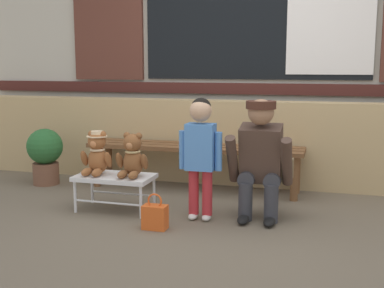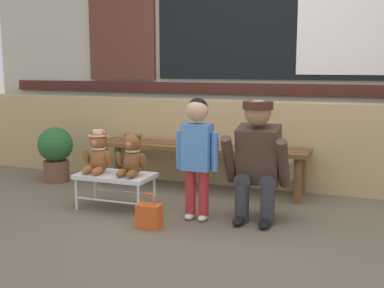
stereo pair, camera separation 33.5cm
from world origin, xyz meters
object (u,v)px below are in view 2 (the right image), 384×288
(teddy_bear_plain, at_px, (132,156))
(child_standing, at_px, (197,145))
(handbag_on_ground, at_px, (149,215))
(potted_plant, at_px, (56,151))
(wooden_bench_long, at_px, (199,152))
(adult_crouching, at_px, (259,160))
(small_display_bench, at_px, (115,178))
(teddy_bear_with_hat, at_px, (98,152))

(teddy_bear_plain, relative_size, child_standing, 0.38)
(teddy_bear_plain, relative_size, handbag_on_ground, 1.34)
(handbag_on_ground, relative_size, potted_plant, 0.48)
(wooden_bench_long, relative_size, teddy_bear_plain, 5.78)
(adult_crouching, height_order, handbag_on_ground, adult_crouching)
(wooden_bench_long, distance_m, child_standing, 0.96)
(wooden_bench_long, relative_size, small_display_bench, 3.28)
(adult_crouching, bearing_deg, teddy_bear_with_hat, -175.21)
(wooden_bench_long, xyz_separation_m, child_standing, (0.30, -0.89, 0.22))
(small_display_bench, bearing_deg, teddy_bear_plain, 0.51)
(teddy_bear_with_hat, bearing_deg, teddy_bear_plain, -0.13)
(small_display_bench, bearing_deg, teddy_bear_with_hat, 179.23)
(child_standing, height_order, adult_crouching, child_standing)
(adult_crouching, xyz_separation_m, handbag_on_ground, (-0.72, -0.47, -0.38))
(potted_plant, bearing_deg, teddy_bear_with_hat, -35.37)
(adult_crouching, xyz_separation_m, potted_plant, (-2.27, 0.53, -0.16))
(teddy_bear_plain, distance_m, potted_plant, 1.39)
(small_display_bench, distance_m, child_standing, 0.82)
(teddy_bear_plain, bearing_deg, teddy_bear_with_hat, 179.87)
(handbag_on_ground, bearing_deg, small_display_bench, 143.53)
(wooden_bench_long, height_order, child_standing, child_standing)
(small_display_bench, height_order, handbag_on_ground, small_display_bench)
(wooden_bench_long, distance_m, teddy_bear_plain, 0.90)
(adult_crouching, distance_m, handbag_on_ground, 0.94)
(teddy_bear_plain, bearing_deg, adult_crouching, 6.29)
(small_display_bench, height_order, potted_plant, potted_plant)
(small_display_bench, xyz_separation_m, teddy_bear_plain, (0.16, 0.00, 0.20))
(wooden_bench_long, bearing_deg, teddy_bear_plain, -108.53)
(teddy_bear_with_hat, xyz_separation_m, handbag_on_ground, (0.65, -0.36, -0.38))
(child_standing, bearing_deg, wooden_bench_long, 108.91)
(potted_plant, bearing_deg, child_standing, -20.68)
(small_display_bench, relative_size, child_standing, 0.67)
(small_display_bench, relative_size, teddy_bear_with_hat, 1.76)
(adult_crouching, bearing_deg, teddy_bear_plain, -173.71)
(small_display_bench, relative_size, adult_crouching, 0.67)
(small_display_bench, distance_m, teddy_bear_with_hat, 0.26)
(handbag_on_ground, bearing_deg, potted_plant, 147.09)
(teddy_bear_with_hat, xyz_separation_m, teddy_bear_plain, (0.32, -0.00, -0.01))
(wooden_bench_long, bearing_deg, potted_plant, -172.35)
(wooden_bench_long, xyz_separation_m, handbag_on_ground, (0.04, -1.21, -0.28))
(potted_plant, bearing_deg, teddy_bear_plain, -27.71)
(wooden_bench_long, height_order, potted_plant, potted_plant)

